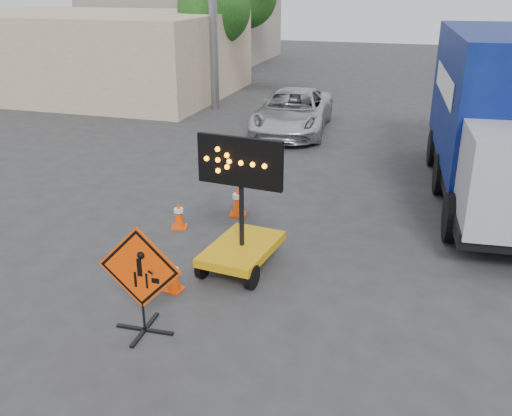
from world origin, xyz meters
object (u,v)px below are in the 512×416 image
at_px(pickup_truck, 293,111).
at_px(box_truck, 500,127).
at_px(construction_sign, 140,278).
at_px(arrow_board, 242,240).

relative_size(pickup_truck, box_truck, 0.62).
relative_size(construction_sign, pickup_truck, 0.34).
distance_m(arrow_board, pickup_truck, 11.48).
bearing_deg(arrow_board, pickup_truck, 105.13).
distance_m(construction_sign, arrow_board, 2.81).
bearing_deg(construction_sign, pickup_truck, 90.86).
height_order(arrow_board, box_truck, box_truck).
xyz_separation_m(pickup_truck, box_truck, (6.86, -5.47, 1.16)).
distance_m(pickup_truck, box_truck, 8.86).
relative_size(arrow_board, box_truck, 0.30).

